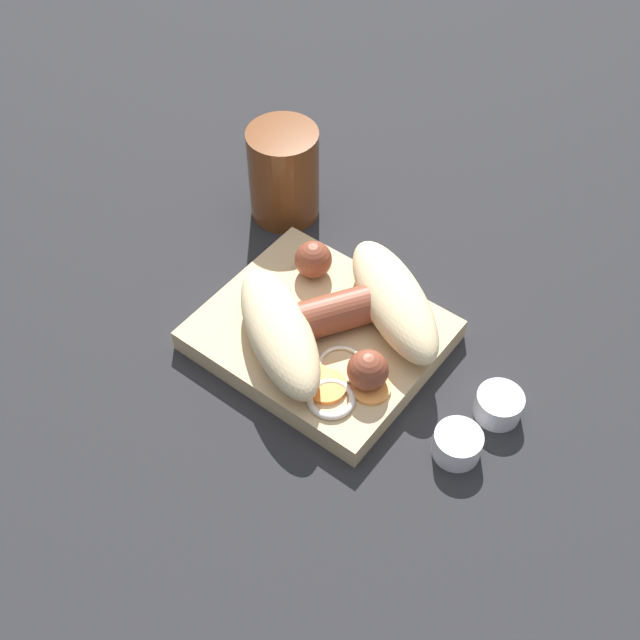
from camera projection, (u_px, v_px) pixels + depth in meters
name	position (u px, v px, depth m)	size (l,w,h in m)	color
ground_plane	(320.00, 342.00, 0.74)	(3.00, 3.00, 0.00)	#232326
food_tray	(320.00, 335.00, 0.73)	(0.20, 0.17, 0.02)	tan
bread_roll	(338.00, 315.00, 0.70)	(0.21, 0.22, 0.04)	beige
sausage	(339.00, 312.00, 0.71)	(0.15, 0.13, 0.04)	brown
pickled_veggies	(337.00, 385.00, 0.67)	(0.08, 0.07, 0.01)	#F99E4C
condiment_cup_near	(457.00, 445.00, 0.65)	(0.04, 0.04, 0.02)	white
condiment_cup_far	(498.00, 406.00, 0.68)	(0.04, 0.04, 0.02)	white
drink_glass	(284.00, 174.00, 0.81)	(0.07, 0.07, 0.10)	brown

